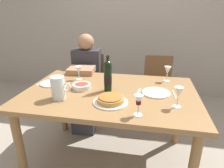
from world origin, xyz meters
name	(u,v)px	position (x,y,z in m)	size (l,w,h in m)	color
ground_plane	(110,160)	(0.00, 0.00, 0.00)	(8.00, 8.00, 0.00)	gray
back_wall	(133,11)	(0.00, 1.92, 1.40)	(8.00, 0.10, 2.80)	#A3998E
dining_table	(110,101)	(0.00, 0.00, 0.67)	(1.50, 1.00, 0.76)	olive
wine_bottle	(108,76)	(-0.02, 0.01, 0.90)	(0.07, 0.07, 0.32)	black
water_pitcher	(58,89)	(-0.37, -0.23, 0.84)	(0.17, 0.11, 0.19)	silver
baked_tart	(110,99)	(0.05, -0.22, 0.79)	(0.27, 0.27, 0.06)	white
salad_bowl	(82,86)	(-0.26, 0.01, 0.79)	(0.17, 0.17, 0.05)	silver
wine_glass_left_diner	(168,71)	(0.50, 0.36, 0.87)	(0.07, 0.07, 0.15)	silver
wine_glass_right_diner	(79,70)	(-0.37, 0.24, 0.86)	(0.07, 0.07, 0.14)	silver
wine_glass_centre	(178,93)	(0.54, -0.20, 0.87)	(0.06, 0.06, 0.16)	silver
wine_glass_spare	(139,101)	(0.27, -0.38, 0.87)	(0.06, 0.06, 0.15)	silver
dinner_plate_left_setting	(156,93)	(0.40, 0.03, 0.77)	(0.24, 0.24, 0.01)	white
dinner_plate_right_setting	(52,83)	(-0.59, 0.07, 0.77)	(0.22, 0.22, 0.01)	white
fork_left_setting	(138,92)	(0.25, 0.03, 0.76)	(0.16, 0.01, 0.01)	silver
knife_left_setting	(174,94)	(0.55, 0.03, 0.76)	(0.18, 0.01, 0.01)	silver
knife_right_setting	(67,85)	(-0.44, 0.07, 0.76)	(0.18, 0.01, 0.01)	silver
spoon_right_setting	(41,83)	(-0.70, 0.07, 0.76)	(0.16, 0.01, 0.01)	silver
chair_left	(90,82)	(-0.46, 0.86, 0.50)	(0.43, 0.43, 0.87)	brown
diner_left	(85,80)	(-0.44, 0.63, 0.62)	(0.37, 0.53, 1.16)	#2D2D33
chair_right	(157,85)	(0.45, 0.91, 0.50)	(0.41, 0.41, 0.87)	brown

